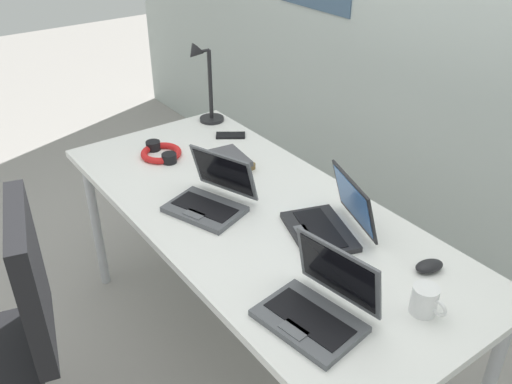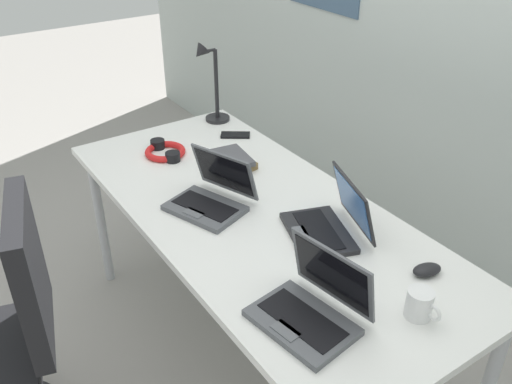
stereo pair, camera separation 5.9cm
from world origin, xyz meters
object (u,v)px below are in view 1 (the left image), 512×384
desk_lamp (204,84)px  laptop_near_lamp (211,198)px  laptop_back_right (330,222)px  book_stack (230,161)px  headphones (161,153)px  coffee_mug (425,300)px  cell_phone (231,135)px  computer_mouse (429,266)px  laptop_by_keyboard (318,306)px

desk_lamp → laptop_near_lamp: 0.80m
laptop_back_right → book_stack: (-0.60, -0.01, -0.02)m
headphones → laptop_near_lamp: bearing=-5.5°
laptop_near_lamp → coffee_mug: bearing=13.0°
laptop_near_lamp → book_stack: 0.32m
headphones → cell_phone: bearing=88.1°
laptop_back_right → cell_phone: size_ratio=2.54×
cell_phone → headphones: 0.36m
laptop_back_right → laptop_near_lamp: bearing=-147.0°
coffee_mug → headphones: bearing=-173.7°
desk_lamp → book_stack: size_ratio=1.91×
laptop_near_lamp → book_stack: size_ratio=1.62×
desk_lamp → laptop_near_lamp: desk_lamp is taller
computer_mouse → coffee_mug: bearing=-40.9°
desk_lamp → coffee_mug: size_ratio=3.54×
desk_lamp → laptop_near_lamp: (0.68, -0.40, -0.16)m
laptop_by_keyboard → book_stack: (-0.89, 0.30, -0.02)m
desk_lamp → laptop_back_right: (1.06, -0.15, -0.15)m
laptop_back_right → headphones: size_ratio=1.62×
desk_lamp → cell_phone: bearing=1.7°
headphones → desk_lamp: bearing=119.4°
computer_mouse → book_stack: bearing=-157.6°
laptop_near_lamp → book_stack: bearing=133.5°
headphones → book_stack: bearing=35.4°
laptop_back_right → book_stack: bearing=-178.8°
laptop_back_right → computer_mouse: size_ratio=3.60×
book_stack → coffee_mug: size_ratio=1.85×
laptop_back_right → laptop_by_keyboard: bearing=-47.1°
laptop_back_right → coffee_mug: size_ratio=3.06×
coffee_mug → computer_mouse: bearing=124.3°
laptop_back_right → book_stack: size_ratio=1.65×
laptop_near_lamp → desk_lamp: bearing=149.8°
laptop_back_right → headphones: (-0.86, -0.20, -0.03)m
laptop_by_keyboard → computer_mouse: bearing=83.3°
laptop_back_right → cell_phone: 0.87m
laptop_by_keyboard → book_stack: 0.94m
laptop_near_lamp → coffee_mug: size_ratio=3.00×
computer_mouse → headphones: (-1.20, -0.31, -0.00)m
laptop_near_lamp → laptop_by_keyboard: (0.67, -0.07, 0.00)m
desk_lamp → cell_phone: desk_lamp is taller
desk_lamp → headphones: (0.20, -0.35, -0.18)m
laptop_near_lamp → coffee_mug: laptop_near_lamp is taller
book_stack → laptop_near_lamp: bearing=-46.5°
desk_lamp → headphones: 0.44m
desk_lamp → book_stack: desk_lamp is taller
desk_lamp → headphones: desk_lamp is taller
coffee_mug → laptop_near_lamp: bearing=-167.0°
computer_mouse → book_stack: size_ratio=0.46×
desk_lamp → computer_mouse: desk_lamp is taller
laptop_by_keyboard → headphones: laptop_by_keyboard is taller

